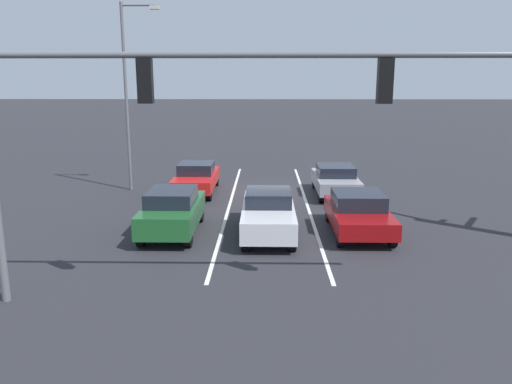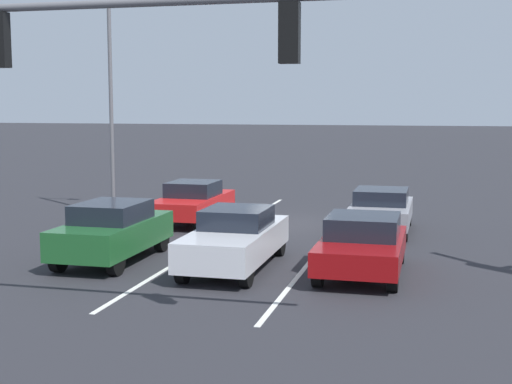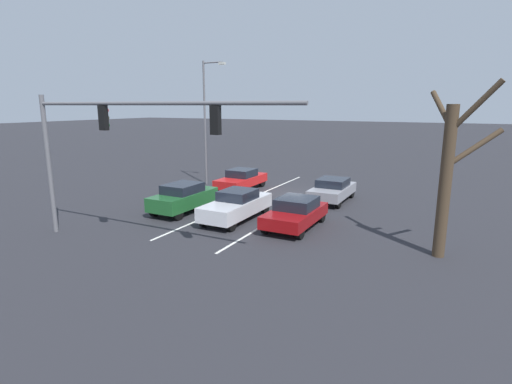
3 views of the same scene
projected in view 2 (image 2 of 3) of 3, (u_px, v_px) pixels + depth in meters
name	position (u px, v px, depth m)	size (l,w,h in m)	color
ground_plane	(290.00, 224.00, 24.08)	(240.00, 240.00, 0.00)	#28282D
lane_stripe_left_divider	(327.00, 240.00, 21.18)	(0.12, 17.19, 0.01)	silver
lane_stripe_center_divider	(222.00, 235.00, 21.98)	(0.12, 17.19, 0.01)	silver
car_silver_midlane_front	(236.00, 238.00, 17.53)	(1.74, 4.59, 1.48)	silver
car_maroon_leftlane_front	(362.00, 244.00, 16.93)	(1.89, 4.04, 1.39)	maroon
car_darkgreen_rightlane_front	(113.00, 230.00, 18.30)	(1.75, 4.07, 1.54)	#1E5928
car_red_rightlane_second	(193.00, 201.00, 24.48)	(1.78, 4.36, 1.40)	red
car_gray_leftlane_second	(381.00, 209.00, 22.53)	(1.84, 4.08, 1.37)	gray
traffic_signal_gantry	(13.00, 74.00, 12.41)	(12.00, 0.37, 6.04)	slate
street_lamp_right_shoulder	(115.00, 80.00, 25.26)	(1.80, 0.24, 8.57)	slate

